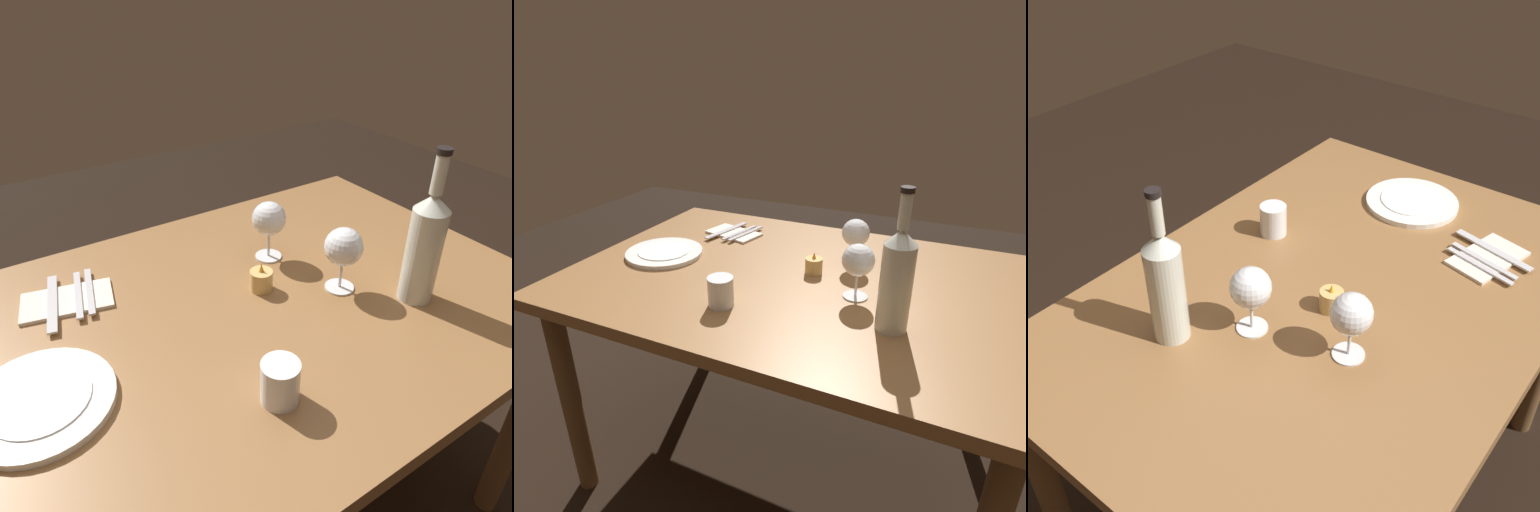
% 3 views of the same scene
% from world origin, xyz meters
% --- Properties ---
extents(ground_plane, '(6.00, 6.00, 0.00)m').
position_xyz_m(ground_plane, '(0.00, 0.00, 0.00)').
color(ground_plane, black).
extents(dining_table, '(1.30, 0.90, 0.74)m').
position_xyz_m(dining_table, '(0.00, 0.00, 0.65)').
color(dining_table, olive).
rests_on(dining_table, ground).
extents(wine_glass_left, '(0.09, 0.09, 0.15)m').
position_xyz_m(wine_glass_left, '(-0.20, 0.06, 0.85)').
color(wine_glass_left, white).
rests_on(wine_glass_left, dining_table).
extents(wine_glass_right, '(0.08, 0.08, 0.15)m').
position_xyz_m(wine_glass_right, '(-0.15, -0.14, 0.84)').
color(wine_glass_right, white).
rests_on(wine_glass_right, dining_table).
extents(wine_bottle, '(0.07, 0.07, 0.34)m').
position_xyz_m(wine_bottle, '(-0.32, 0.18, 0.87)').
color(wine_bottle, silver).
rests_on(wine_bottle, dining_table).
extents(water_tumbler, '(0.07, 0.07, 0.08)m').
position_xyz_m(water_tumbler, '(0.10, 0.25, 0.77)').
color(water_tumbler, white).
rests_on(water_tumbler, dining_table).
extents(votive_candle, '(0.05, 0.05, 0.07)m').
position_xyz_m(votive_candle, '(-0.05, -0.04, 0.76)').
color(votive_candle, '#DBB266').
rests_on(votive_candle, dining_table).
extents(dinner_plate, '(0.25, 0.25, 0.02)m').
position_xyz_m(dinner_plate, '(0.44, 0.04, 0.75)').
color(dinner_plate, white).
rests_on(dinner_plate, dining_table).
extents(folded_napkin, '(0.21, 0.15, 0.01)m').
position_xyz_m(folded_napkin, '(0.33, -0.23, 0.74)').
color(folded_napkin, silver).
rests_on(folded_napkin, dining_table).
extents(fork_inner, '(0.05, 0.18, 0.00)m').
position_xyz_m(fork_inner, '(0.30, -0.23, 0.75)').
color(fork_inner, silver).
rests_on(fork_inner, folded_napkin).
extents(fork_outer, '(0.05, 0.18, 0.00)m').
position_xyz_m(fork_outer, '(0.28, -0.23, 0.75)').
color(fork_outer, silver).
rests_on(fork_outer, folded_napkin).
extents(table_knife, '(0.07, 0.21, 0.00)m').
position_xyz_m(table_knife, '(0.36, -0.23, 0.75)').
color(table_knife, silver).
rests_on(table_knife, folded_napkin).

